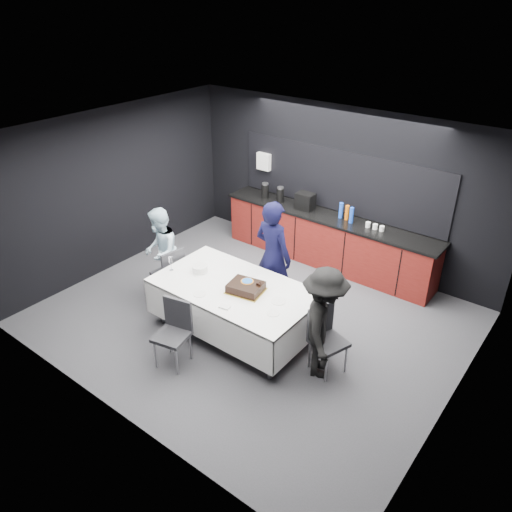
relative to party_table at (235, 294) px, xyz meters
The scene contains 18 objects.
ground 0.76m from the party_table, 90.00° to the left, with size 6.00×6.00×0.00m, color #424247.
room_shell 1.28m from the party_table, 90.00° to the left, with size 6.04×5.04×2.82m.
kitchenette 2.62m from the party_table, 90.35° to the left, with size 4.10×0.64×2.05m.
party_table is the anchor object (origin of this frame).
cake_assembly 0.29m from the party_table, ahead, with size 0.56×0.48×0.16m.
plate_stack 0.69m from the party_table, behind, with size 0.23×0.23×0.10m, color white.
loose_plate_near 0.53m from the party_table, 118.88° to the right, with size 0.18×0.18×0.01m, color white.
loose_plate_right_a 0.73m from the party_table, ahead, with size 0.20×0.20×0.01m, color white.
loose_plate_right_b 0.85m from the party_table, 13.41° to the right, with size 0.18×0.18×0.01m, color white.
loose_plate_far 0.47m from the party_table, 91.20° to the left, with size 0.20×0.20×0.01m, color white.
fork_pile 0.56m from the party_table, 64.11° to the right, with size 0.14×0.09×0.02m, color white.
champagne_flute 1.10m from the party_table, 167.66° to the right, with size 0.06×0.06×0.22m.
chair_left 1.35m from the party_table, behind, with size 0.48×0.48×0.92m.
chair_right 1.43m from the party_table, ahead, with size 0.53×0.53×0.92m.
chair_near 1.01m from the party_table, 102.84° to the right, with size 0.50×0.50×0.92m.
person_center 0.91m from the party_table, 87.59° to the left, with size 0.65×0.43×1.79m, color black.
person_left 1.67m from the party_table, behind, with size 0.71×0.55×1.46m, color silver.
person_right 1.46m from the party_table, ahead, with size 1.01×0.58×1.56m, color black.
Camera 1 is at (3.88, -4.93, 4.56)m, focal length 35.00 mm.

